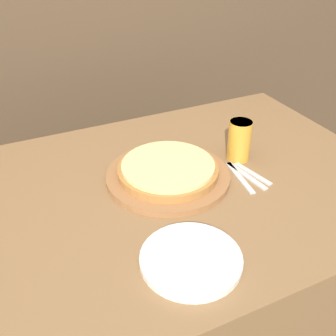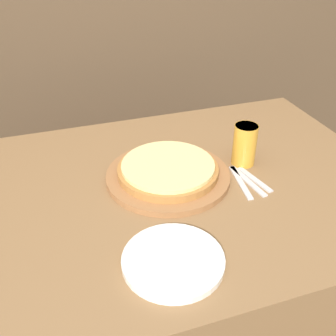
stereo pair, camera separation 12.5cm
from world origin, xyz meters
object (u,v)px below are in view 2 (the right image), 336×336
object	(u,v)px
fork	(241,182)
dinner_knife	(248,181)
pizza_on_board	(168,172)
dinner_plate	(173,260)
spoon	(255,179)
beer_glass	(245,143)

from	to	relation	value
fork	dinner_knife	size ratio (longest dim) A/B	1.00
pizza_on_board	dinner_plate	world-z (taller)	pizza_on_board
pizza_on_board	dinner_knife	xyz separation A→B (m)	(0.24, -0.10, -0.02)
pizza_on_board	fork	bearing A→B (deg)	-24.71
pizza_on_board	fork	distance (m)	0.23
spoon	pizza_on_board	bearing A→B (deg)	159.59
pizza_on_board	dinner_knife	distance (m)	0.26
pizza_on_board	dinner_knife	world-z (taller)	pizza_on_board
beer_glass	dinner_knife	size ratio (longest dim) A/B	0.77
dinner_plate	fork	size ratio (longest dim) A/B	1.38
fork	spoon	bearing A→B (deg)	0.00
pizza_on_board	dinner_plate	size ratio (longest dim) A/B	1.57
beer_glass	fork	world-z (taller)	beer_glass
pizza_on_board	fork	world-z (taller)	pizza_on_board
dinner_plate	spoon	size ratio (longest dim) A/B	1.62
beer_glass	fork	xyz separation A→B (m)	(-0.06, -0.11, -0.07)
dinner_plate	fork	xyz separation A→B (m)	(0.32, 0.25, -0.01)
pizza_on_board	spoon	world-z (taller)	pizza_on_board
fork	spoon	xyz separation A→B (m)	(0.05, 0.00, 0.00)
pizza_on_board	beer_glass	size ratio (longest dim) A/B	2.81
fork	spoon	size ratio (longest dim) A/B	1.18
pizza_on_board	dinner_plate	bearing A→B (deg)	-106.46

